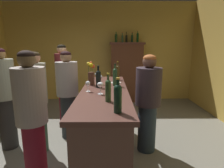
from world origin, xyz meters
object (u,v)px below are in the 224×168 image
(wine_bottle_pinot, at_px, (115,76))
(wine_glass_spare, at_px, (100,77))
(wine_glass_front, at_px, (97,75))
(patron_by_cabinet, at_px, (37,98))
(bar_counter, at_px, (105,124))
(display_bottle_right, at_px, (138,37))
(wine_bottle_chardonnay, at_px, (108,89))
(display_bottle_left, at_px, (116,38))
(display_bottle_midright, at_px, (132,38))
(cheese_plate, at_px, (116,83))
(wine_bottle_syrah, at_px, (118,72))
(wine_bottle_malbec, at_px, (118,97))
(wine_glass_rear, at_px, (100,85))
(display_bottle_midleft, at_px, (122,38))
(wine_bottle_riesling, at_px, (98,78))
(bartender, at_px, (148,100))
(patron_in_grey, at_px, (68,92))
(patron_tall, at_px, (32,116))
(display_cabinet, at_px, (127,71))
(display_bottle_center, at_px, (127,38))
(wine_glass_mid, at_px, (88,84))
(patron_redhead, at_px, (63,81))
(flower_arrangement, at_px, (91,74))
(patron_in_navy, at_px, (5,96))

(wine_bottle_pinot, bearing_deg, wine_glass_spare, 158.13)
(wine_glass_front, xyz_separation_m, patron_by_cabinet, (-0.87, -0.54, -0.28))
(bar_counter, distance_m, display_bottle_right, 3.32)
(wine_bottle_chardonnay, relative_size, wine_glass_spare, 2.09)
(display_bottle_left, height_order, display_bottle_midright, display_bottle_left)
(cheese_plate, xyz_separation_m, display_bottle_left, (0.07, 2.42, 0.85))
(wine_glass_spare, height_order, cheese_plate, wine_glass_spare)
(bar_counter, height_order, cheese_plate, cheese_plate)
(wine_bottle_syrah, bearing_deg, wine_bottle_malbec, -92.08)
(bar_counter, xyz_separation_m, patron_by_cabinet, (-1.03, 0.17, 0.34))
(wine_glass_rear, distance_m, display_bottle_midleft, 3.26)
(wine_bottle_riesling, distance_m, wine_bottle_malbec, 1.09)
(bartender, bearing_deg, patron_in_grey, -32.22)
(patron_tall, height_order, patron_by_cabinet, patron_tall)
(display_bottle_left, distance_m, bartender, 2.94)
(wine_glass_rear, xyz_separation_m, wine_glass_spare, (-0.04, 0.61, -0.01))
(display_bottle_midleft, relative_size, display_bottle_right, 0.87)
(display_cabinet, relative_size, wine_bottle_pinot, 5.14)
(cheese_plate, xyz_separation_m, patron_in_grey, (-0.85, 0.17, -0.20))
(wine_glass_rear, xyz_separation_m, patron_tall, (-0.75, -0.34, -0.28))
(bar_counter, height_order, display_bottle_midleft, display_bottle_midleft)
(patron_in_grey, bearing_deg, wine_glass_front, 32.17)
(wine_bottle_pinot, xyz_separation_m, patron_by_cabinet, (-1.18, -0.11, -0.33))
(wine_glass_front, relative_size, wine_glass_rear, 0.90)
(wine_bottle_chardonnay, distance_m, display_bottle_left, 3.54)
(wine_bottle_riesling, bearing_deg, wine_bottle_syrah, 63.98)
(patron_tall, bearing_deg, display_cabinet, 20.62)
(display_bottle_center, bearing_deg, wine_bottle_chardonnay, -97.95)
(wine_glass_rear, height_order, patron_in_grey, patron_in_grey)
(wine_glass_mid, height_order, display_bottle_midleft, display_bottle_midleft)
(display_bottle_midleft, xyz_separation_m, patron_in_grey, (-1.10, -2.25, -1.03))
(wine_glass_spare, height_order, patron_in_grey, patron_in_grey)
(display_cabinet, bearing_deg, wine_bottle_pinot, -98.84)
(wine_bottle_syrah, relative_size, wine_glass_front, 2.41)
(wine_bottle_chardonnay, bearing_deg, patron_redhead, 118.07)
(display_bottle_center, height_order, patron_by_cabinet, display_bottle_center)
(wine_bottle_syrah, relative_size, patron_redhead, 0.20)
(display_bottle_left, height_order, patron_redhead, display_bottle_left)
(display_bottle_left, bearing_deg, wine_glass_mid, -98.73)
(wine_bottle_malbec, xyz_separation_m, patron_by_cabinet, (-1.18, 1.08, -0.32))
(wine_glass_front, relative_size, flower_arrangement, 0.38)
(flower_arrangement, bearing_deg, display_cabinet, 73.01)
(patron_in_grey, bearing_deg, patron_redhead, 134.87)
(wine_bottle_malbec, distance_m, wine_bottle_pinot, 1.19)
(bar_counter, relative_size, patron_by_cabinet, 1.44)
(display_bottle_center, height_order, patron_in_navy, display_bottle_center)
(wine_bottle_chardonnay, xyz_separation_m, display_bottle_midleft, (0.37, 3.46, 0.70))
(wine_glass_spare, relative_size, patron_tall, 0.09)
(display_bottle_left, distance_m, display_bottle_midright, 0.46)
(wine_bottle_malbec, height_order, cheese_plate, wine_bottle_malbec)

